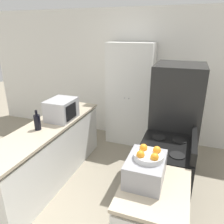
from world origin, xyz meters
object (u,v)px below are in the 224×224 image
at_px(refrigerator, 175,122).
at_px(fruit_bowl, 149,155).
at_px(stove, 164,177).
at_px(microwave, 62,110).
at_px(wine_bottle, 37,122).
at_px(pantry_cabinet, 130,95).
at_px(toaster_oven, 145,169).

distance_m(refrigerator, fruit_bowl, 1.53).
height_order(stove, refrigerator, refrigerator).
xyz_separation_m(microwave, wine_bottle, (-0.11, -0.44, -0.05)).
bearing_deg(microwave, stove, -10.75).
bearing_deg(stove, pantry_cabinet, 119.25).
bearing_deg(stove, microwave, 169.25).
xyz_separation_m(stove, fruit_bowl, (-0.11, -0.69, 0.70)).
bearing_deg(toaster_oven, wine_bottle, 160.81).
bearing_deg(refrigerator, stove, -91.64).
distance_m(pantry_cabinet, refrigerator, 1.26).
height_order(pantry_cabinet, toaster_oven, pantry_cabinet).
distance_m(stove, toaster_oven, 0.90).
bearing_deg(microwave, wine_bottle, -104.14).
distance_m(stove, wine_bottle, 1.84).
bearing_deg(fruit_bowl, wine_bottle, 161.17).
bearing_deg(toaster_oven, stove, 79.71).
xyz_separation_m(stove, microwave, (-1.64, 0.31, 0.60)).
relative_size(stove, microwave, 2.32).
height_order(wine_bottle, toaster_oven, wine_bottle).
relative_size(refrigerator, microwave, 3.87).
bearing_deg(fruit_bowl, refrigerator, 85.06).
bearing_deg(pantry_cabinet, wine_bottle, -115.24).
xyz_separation_m(refrigerator, wine_bottle, (-1.77, -0.94, 0.13)).
height_order(stove, microwave, microwave).
bearing_deg(microwave, pantry_cabinet, 61.41).
distance_m(refrigerator, microwave, 1.74).
relative_size(pantry_cabinet, fruit_bowl, 7.50).
distance_m(refrigerator, wine_bottle, 2.01).
xyz_separation_m(pantry_cabinet, fruit_bowl, (0.81, -2.33, 0.16)).
xyz_separation_m(pantry_cabinet, stove, (0.92, -1.64, -0.54)).
distance_m(stove, refrigerator, 0.91).
bearing_deg(refrigerator, microwave, -163.42).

